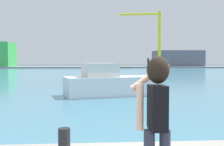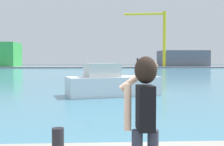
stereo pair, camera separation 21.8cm
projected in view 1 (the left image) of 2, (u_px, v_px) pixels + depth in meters
name	position (u px, v px, depth m)	size (l,w,h in m)	color
ground_plane	(96.00, 73.00, 53.70)	(220.00, 220.00, 0.00)	#334751
harbor_water	(96.00, 72.00, 55.70)	(140.00, 100.00, 0.02)	teal
far_shore_dock	(94.00, 67.00, 95.55)	(140.00, 20.00, 0.44)	gray
person_photographer	(156.00, 110.00, 3.53)	(0.52, 0.55, 1.74)	#2D3342
harbor_bollard	(64.00, 140.00, 5.26)	(0.23, 0.23, 0.43)	black
boat_moored	(109.00, 83.00, 18.24)	(6.28, 3.86, 2.08)	white
warehouse_right	(177.00, 58.00, 96.69)	(15.49, 10.67, 5.25)	slate
port_crane	(154.00, 32.00, 90.75)	(13.33, 3.09, 17.68)	yellow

